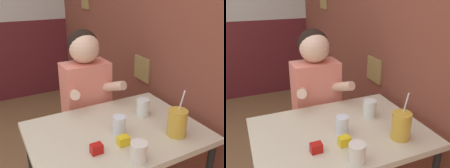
{
  "view_description": "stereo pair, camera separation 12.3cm",
  "coord_description": "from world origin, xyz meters",
  "views": [
    {
      "loc": [
        0.27,
        -0.83,
        1.55
      ],
      "look_at": [
        0.92,
        0.4,
        1.0
      ],
      "focal_mm": 40.0,
      "sensor_mm": 36.0,
      "label": 1
    },
    {
      "loc": [
        0.38,
        -0.89,
        1.55
      ],
      "look_at": [
        0.92,
        0.4,
        1.0
      ],
      "focal_mm": 40.0,
      "sensor_mm": 36.0,
      "label": 2
    }
  ],
  "objects": [
    {
      "name": "condiment_mustard",
      "position": [
        0.84,
        0.12,
        0.79
      ],
      "size": [
        0.06,
        0.04,
        0.05
      ],
      "color": "yellow",
      "rests_on": "main_table"
    },
    {
      "name": "glass_center",
      "position": [
        1.12,
        0.34,
        0.82
      ],
      "size": [
        0.08,
        0.08,
        0.11
      ],
      "color": "silver",
      "rests_on": "main_table"
    },
    {
      "name": "glass_near_pitcher",
      "position": [
        0.87,
        0.22,
        0.82
      ],
      "size": [
        0.07,
        0.07,
        0.11
      ],
      "color": "silver",
      "rests_on": "main_table"
    },
    {
      "name": "condiment_ketchup",
      "position": [
        0.69,
        0.12,
        0.79
      ],
      "size": [
        0.06,
        0.04,
        0.05
      ],
      "color": "#B7140F",
      "rests_on": "main_table"
    },
    {
      "name": "main_table",
      "position": [
        0.87,
        0.26,
        0.69
      ],
      "size": [
        0.98,
        0.72,
        0.77
      ],
      "color": "beige",
      "rests_on": "ground_plane"
    },
    {
      "name": "glass_far_side",
      "position": [
        0.84,
        -0.02,
        0.81
      ],
      "size": [
        0.08,
        0.08,
        0.1
      ],
      "color": "silver",
      "rests_on": "main_table"
    },
    {
      "name": "person_seated",
      "position": [
        0.9,
        0.77,
        0.68
      ],
      "size": [
        0.42,
        0.41,
        1.27
      ],
      "color": "#EA7F6B",
      "rests_on": "ground_plane"
    },
    {
      "name": "brick_wall_right",
      "position": [
        1.45,
        1.39,
        1.35
      ],
      "size": [
        0.08,
        4.78,
        2.7
      ],
      "color": "brown",
      "rests_on": "ground_plane"
    },
    {
      "name": "cocktail_pitcher",
      "position": [
        1.15,
        0.06,
        0.84
      ],
      "size": [
        0.11,
        0.11,
        0.27
      ],
      "color": "gold",
      "rests_on": "main_table"
    }
  ]
}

